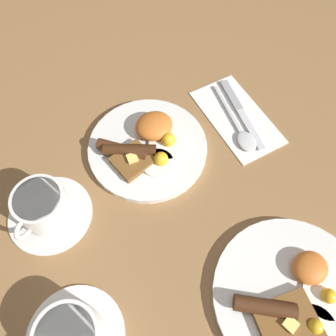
{
  "coord_description": "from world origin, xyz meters",
  "views": [
    {
      "loc": [
        0.13,
        0.34,
        0.58
      ],
      "look_at": [
        -0.01,
        0.07,
        0.03
      ],
      "focal_mm": 35.0,
      "sensor_mm": 36.0,
      "label": 1
    }
  ],
  "objects_px": {
    "breakfast_plate_near": "(148,146)",
    "breakfast_plate_far": "(295,299)",
    "teacup_near": "(44,208)",
    "spoon": "(243,134)",
    "knife": "(239,109)"
  },
  "relations": [
    {
      "from": "breakfast_plate_near",
      "to": "knife",
      "type": "distance_m",
      "value": 0.22
    },
    {
      "from": "spoon",
      "to": "breakfast_plate_far",
      "type": "bearing_deg",
      "value": -11.34
    },
    {
      "from": "teacup_near",
      "to": "breakfast_plate_far",
      "type": "bearing_deg",
      "value": 133.83
    },
    {
      "from": "breakfast_plate_near",
      "to": "breakfast_plate_far",
      "type": "relative_size",
      "value": 0.92
    },
    {
      "from": "breakfast_plate_far",
      "to": "spoon",
      "type": "relative_size",
      "value": 1.41
    },
    {
      "from": "teacup_near",
      "to": "spoon",
      "type": "xyz_separation_m",
      "value": [
        -0.42,
        0.01,
        -0.03
      ]
    },
    {
      "from": "teacup_near",
      "to": "spoon",
      "type": "bearing_deg",
      "value": 177.99
    },
    {
      "from": "breakfast_plate_near",
      "to": "knife",
      "type": "height_order",
      "value": "breakfast_plate_near"
    },
    {
      "from": "breakfast_plate_near",
      "to": "breakfast_plate_far",
      "type": "distance_m",
      "value": 0.39
    },
    {
      "from": "breakfast_plate_near",
      "to": "teacup_near",
      "type": "xyz_separation_m",
      "value": [
        0.23,
        0.05,
        0.02
      ]
    },
    {
      "from": "breakfast_plate_near",
      "to": "breakfast_plate_far",
      "type": "xyz_separation_m",
      "value": [
        -0.09,
        0.37,
        -0.0
      ]
    },
    {
      "from": "breakfast_plate_far",
      "to": "spoon",
      "type": "bearing_deg",
      "value": -108.48
    },
    {
      "from": "spoon",
      "to": "teacup_near",
      "type": "bearing_deg",
      "value": -84.87
    },
    {
      "from": "breakfast_plate_near",
      "to": "spoon",
      "type": "bearing_deg",
      "value": 161.97
    },
    {
      "from": "breakfast_plate_near",
      "to": "teacup_near",
      "type": "height_order",
      "value": "teacup_near"
    }
  ]
}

